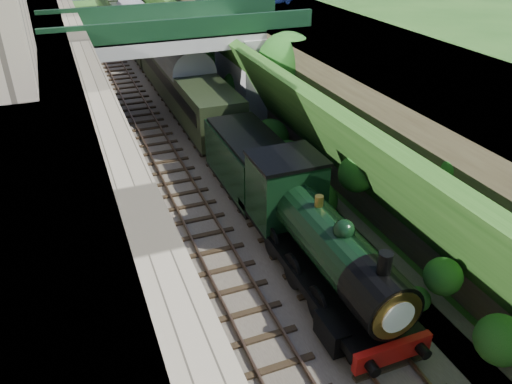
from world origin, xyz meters
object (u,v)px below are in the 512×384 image
Objects in this scene: road_bridge at (184,61)px; locomotive at (318,240)px; tender at (249,165)px; tree at (288,65)px.

road_bridge reaches higher than locomotive.
road_bridge is at bearing 91.33° from tender.
road_bridge reaches higher than tender.
tender is (-0.00, 7.36, -0.27)m from locomotive.
road_bridge is 11.31m from tender.
tender is (0.26, -11.04, -2.46)m from road_bridge.
tree is 1.10× the size of tender.
locomotive is (-4.71, -13.16, -2.75)m from tree.
road_bridge is 7.24m from tree.
locomotive reaches higher than tender.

